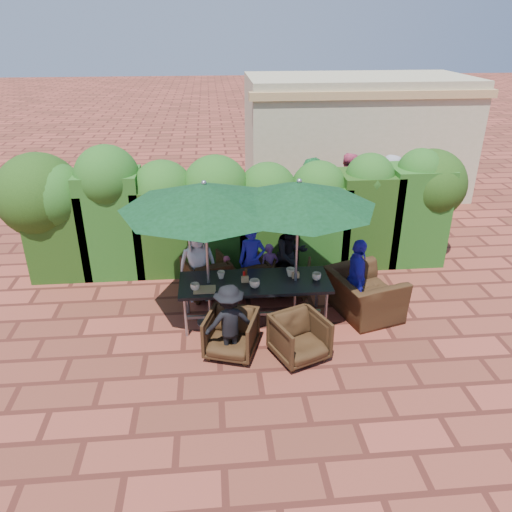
{
  "coord_description": "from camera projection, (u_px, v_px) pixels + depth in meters",
  "views": [
    {
      "loc": [
        -0.57,
        -6.86,
        4.61
      ],
      "look_at": [
        0.1,
        0.4,
        1.12
      ],
      "focal_mm": 35.0,
      "sensor_mm": 36.0,
      "label": 1
    }
  ],
  "objects": [
    {
      "name": "number_block_left",
      "position": [
        245.0,
        279.0,
        8.03
      ],
      "size": [
        0.12,
        0.06,
        0.1
      ],
      "primitive_type": "cube",
      "color": "tan",
      "rests_on": "dining_table"
    },
    {
      "name": "umbrella_right",
      "position": [
        299.0,
        194.0,
        7.48
      ],
      "size": [
        2.4,
        2.4,
        2.46
      ],
      "color": "gray",
      "rests_on": "ground"
    },
    {
      "name": "number_block_right",
      "position": [
        296.0,
        275.0,
        8.17
      ],
      "size": [
        0.12,
        0.06,
        0.1
      ],
      "primitive_type": "cube",
      "color": "tan",
      "rests_on": "dining_table"
    },
    {
      "name": "adult_far_left",
      "position": [
        198.0,
        263.0,
        8.81
      ],
      "size": [
        0.71,
        0.46,
        1.37
      ],
      "primitive_type": "imported",
      "rotation": [
        0.0,
        0.0,
        0.09
      ],
      "color": "silver",
      "rests_on": "ground"
    },
    {
      "name": "chair_far_mid",
      "position": [
        248.0,
        274.0,
        9.16
      ],
      "size": [
        0.84,
        0.82,
        0.7
      ],
      "primitive_type": "imported",
      "rotation": [
        0.0,
        0.0,
        3.45
      ],
      "color": "black",
      "rests_on": "ground"
    },
    {
      "name": "serving_tray",
      "position": [
        205.0,
        290.0,
        7.81
      ],
      "size": [
        0.35,
        0.25,
        0.02
      ],
      "primitive_type": "cube",
      "color": "#A3804F",
      "rests_on": "dining_table"
    },
    {
      "name": "sauce_bottle",
      "position": [
        246.0,
        274.0,
        8.13
      ],
      "size": [
        0.04,
        0.04,
        0.17
      ],
      "primitive_type": "cylinder",
      "color": "#4C230C",
      "rests_on": "dining_table"
    },
    {
      "name": "pedestrian_c",
      "position": [
        389.0,
        191.0,
        11.87
      ],
      "size": [
        1.13,
        1.17,
        1.74
      ],
      "primitive_type": "imported",
      "rotation": [
        0.0,
        0.0,
        2.32
      ],
      "color": "gray",
      "rests_on": "ground"
    },
    {
      "name": "chair_far_right",
      "position": [
        291.0,
        276.0,
        9.12
      ],
      "size": [
        0.8,
        0.77,
        0.69
      ],
      "primitive_type": "imported",
      "rotation": [
        0.0,
        0.0,
        2.9
      ],
      "color": "black",
      "rests_on": "ground"
    },
    {
      "name": "pedestrian_a",
      "position": [
        311.0,
        194.0,
        11.69
      ],
      "size": [
        1.71,
        1.33,
        1.75
      ],
      "primitive_type": "imported",
      "rotation": [
        0.0,
        0.0,
        2.62
      ],
      "color": "#23803C",
      "rests_on": "ground"
    },
    {
      "name": "umbrella_left",
      "position": [
        205.0,
        196.0,
        7.4
      ],
      "size": [
        2.59,
        2.59,
        2.46
      ],
      "color": "gray",
      "rests_on": "ground"
    },
    {
      "name": "cup_a",
      "position": [
        195.0,
        287.0,
        7.79
      ],
      "size": [
        0.15,
        0.15,
        0.11
      ],
      "primitive_type": "imported",
      "color": "beige",
      "rests_on": "dining_table"
    },
    {
      "name": "child_right",
      "position": [
        270.0,
        268.0,
        9.17
      ],
      "size": [
        0.34,
        0.28,
        0.91
      ],
      "primitive_type": "imported",
      "rotation": [
        0.0,
        0.0,
        -0.03
      ],
      "color": "#7C4392",
      "rests_on": "ground"
    },
    {
      "name": "adult_far_right",
      "position": [
        291.0,
        255.0,
        9.08
      ],
      "size": [
        0.79,
        0.65,
        1.41
      ],
      "primitive_type": "imported",
      "rotation": [
        0.0,
        0.0,
        0.41
      ],
      "color": "black",
      "rests_on": "ground"
    },
    {
      "name": "building",
      "position": [
        354.0,
        135.0,
        14.08
      ],
      "size": [
        6.2,
        3.08,
        3.2
      ],
      "color": "#C4B591",
      "rests_on": "ground"
    },
    {
      "name": "cup_d",
      "position": [
        290.0,
        272.0,
        8.22
      ],
      "size": [
        0.15,
        0.15,
        0.14
      ],
      "primitive_type": "imported",
      "color": "beige",
      "rests_on": "dining_table"
    },
    {
      "name": "hedge_wall",
      "position": [
        224.0,
        205.0,
        9.69
      ],
      "size": [
        9.1,
        1.6,
        2.54
      ],
      "color": "#19380F",
      "rests_on": "ground"
    },
    {
      "name": "ground",
      "position": [
        252.0,
        328.0,
        8.2
      ],
      "size": [
        80.0,
        80.0,
        0.0
      ],
      "primitive_type": "plane",
      "color": "brown",
      "rests_on": "ground"
    },
    {
      "name": "chair_near_left",
      "position": [
        231.0,
        332.0,
        7.44
      ],
      "size": [
        0.89,
        0.86,
        0.74
      ],
      "primitive_type": "imported",
      "rotation": [
        0.0,
        0.0,
        -0.31
      ],
      "color": "black",
      "rests_on": "ground"
    },
    {
      "name": "adult_end_right",
      "position": [
        357.0,
        279.0,
        8.24
      ],
      "size": [
        0.51,
        0.87,
        1.41
      ],
      "primitive_type": "imported",
      "rotation": [
        0.0,
        0.0,
        1.45
      ],
      "color": "#2421B5",
      "rests_on": "ground"
    },
    {
      "name": "chair_far_left",
      "position": [
        206.0,
        274.0,
        9.07
      ],
      "size": [
        0.95,
        0.92,
        0.78
      ],
      "primitive_type": "imported",
      "rotation": [
        0.0,
        0.0,
        3.49
      ],
      "color": "black",
      "rests_on": "ground"
    },
    {
      "name": "child_left",
      "position": [
        227.0,
        275.0,
        9.09
      ],
      "size": [
        0.27,
        0.22,
        0.74
      ],
      "primitive_type": "imported",
      "rotation": [
        0.0,
        0.0,
        -0.03
      ],
      "color": "#CA476B",
      "rests_on": "ground"
    },
    {
      "name": "chair_end_right",
      "position": [
        365.0,
        288.0,
        8.38
      ],
      "size": [
        1.05,
        1.33,
        1.02
      ],
      "primitive_type": "imported",
      "rotation": [
        0.0,
        0.0,
        1.85
      ],
      "color": "black",
      "rests_on": "ground"
    },
    {
      "name": "ketchup_bottle",
      "position": [
        244.0,
        276.0,
        8.06
      ],
      "size": [
        0.04,
        0.04,
        0.17
      ],
      "primitive_type": "cylinder",
      "color": "#B20C0A",
      "rests_on": "dining_table"
    },
    {
      "name": "cup_b",
      "position": [
        221.0,
        275.0,
        8.15
      ],
      "size": [
        0.13,
        0.13,
        0.12
      ],
      "primitive_type": "imported",
      "color": "beige",
      "rests_on": "dining_table"
    },
    {
      "name": "chair_near_right",
      "position": [
        300.0,
        336.0,
        7.35
      ],
      "size": [
        0.93,
        0.9,
        0.74
      ],
      "primitive_type": "imported",
      "rotation": [
        0.0,
        0.0,
        0.4
      ],
      "color": "black",
      "rests_on": "ground"
    },
    {
      "name": "adult_near_left",
      "position": [
        229.0,
        322.0,
        7.26
      ],
      "size": [
        0.82,
        0.49,
        1.2
      ],
      "primitive_type": "imported",
      "rotation": [
        0.0,
        0.0,
        3.33
      ],
      "color": "black",
      "rests_on": "ground"
    },
    {
      "name": "cup_c",
      "position": [
        255.0,
        284.0,
        7.87
      ],
      "size": [
        0.17,
        0.17,
        0.13
      ],
      "primitive_type": "imported",
      "color": "beige",
      "rests_on": "dining_table"
    },
    {
      "name": "dining_table",
      "position": [
        255.0,
        285.0,
        8.11
      ],
      "size": [
        2.44,
        0.9,
        0.75
      ],
      "color": "black",
      "rests_on": "ground"
    },
    {
      "name": "pedestrian_b",
      "position": [
        346.0,
        190.0,
        11.94
      ],
      "size": [
        0.95,
        0.71,
        1.77
      ],
      "primitive_type": "imported",
      "rotation": [
        0.0,
        0.0,
        2.9
      ],
      "color": "#CA476B",
      "rests_on": "ground"
    },
    {
      "name": "cup_e",
      "position": [
        317.0,
        276.0,
        8.1
      ],
      "size": [
        0.15,
        0.15,
        0.12
      ],
      "primitive_type": "imported",
      "color": "beige",
      "rests_on": "dining_table"
    },
    {
      "name": "adult_far_mid",
      "position": [
        252.0,
        261.0,
        8.95
      ],
      "size": [
        0.5,
        0.42,
        1.33
      ],
      "primitive_type": "imported",
      "rotation": [
        0.0,
        0.0,
        -0.06
      ],
      "color": "#2421B5",
      "rests_on": "ground"
    }
  ]
}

